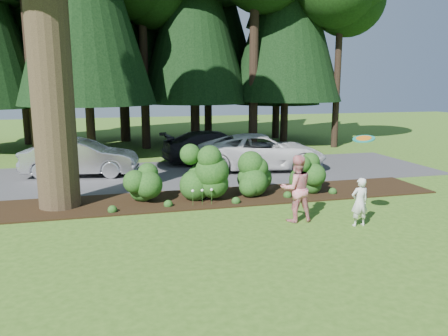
% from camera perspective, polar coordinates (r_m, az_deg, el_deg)
% --- Properties ---
extents(ground, '(80.00, 80.00, 0.00)m').
position_cam_1_polar(ground, '(11.59, 1.04, -8.12)').
color(ground, '#335919').
rests_on(ground, ground).
extents(mulch_bed, '(16.00, 2.50, 0.05)m').
position_cam_1_polar(mulch_bed, '(14.60, -2.36, -3.96)').
color(mulch_bed, black).
rests_on(mulch_bed, ground).
extents(driveway, '(22.00, 6.00, 0.03)m').
position_cam_1_polar(driveway, '(18.67, -5.10, -0.71)').
color(driveway, '#38383A').
rests_on(driveway, ground).
extents(shrub_row, '(6.53, 1.60, 1.61)m').
position_cam_1_polar(shrub_row, '(14.49, 0.68, -0.88)').
color(shrub_row, '#173F13').
rests_on(shrub_row, ground).
extents(lily_cluster, '(0.69, 0.09, 0.57)m').
position_cam_1_polar(lily_cluster, '(13.62, -2.87, -3.03)').
color(lily_cluster, '#173F13').
rests_on(lily_cluster, ground).
extents(car_silver_wagon, '(4.81, 2.35, 1.52)m').
position_cam_1_polar(car_silver_wagon, '(18.92, -18.22, 1.32)').
color(car_silver_wagon, '#B6B6BB').
rests_on(car_silver_wagon, driveway).
extents(car_white_suv, '(6.00, 3.53, 1.57)m').
position_cam_1_polar(car_white_suv, '(19.40, 4.91, 2.14)').
color(car_white_suv, silver).
rests_on(car_white_suv, driveway).
extents(car_dark_suv, '(5.34, 2.53, 1.50)m').
position_cam_1_polar(car_dark_suv, '(21.12, -1.07, 2.82)').
color(car_dark_suv, black).
rests_on(car_dark_suv, driveway).
extents(child, '(0.49, 0.33, 1.33)m').
position_cam_1_polar(child, '(12.28, 17.29, -4.27)').
color(child, silver).
rests_on(child, ground).
extents(adult, '(0.92, 0.72, 1.87)m').
position_cam_1_polar(adult, '(12.24, 9.42, -2.66)').
color(adult, red).
rests_on(adult, ground).
extents(frisbee, '(0.57, 0.56, 0.20)m').
position_cam_1_polar(frisbee, '(11.89, 17.79, 3.67)').
color(frisbee, '#167B71').
rests_on(frisbee, ground).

